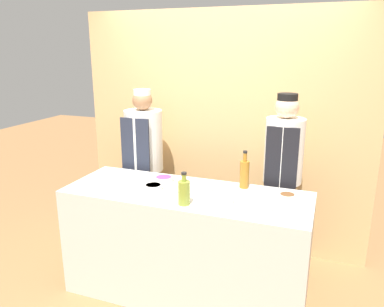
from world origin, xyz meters
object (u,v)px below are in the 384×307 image
at_px(cutting_board, 193,190).
at_px(bottle_oil, 184,192).
at_px(sauce_bowl_orange, 153,187).
at_px(sauce_bowl_purple, 164,179).
at_px(sauce_bowl_green, 264,210).
at_px(chef_left, 145,166).
at_px(sauce_bowl_brown, 287,197).
at_px(bottle_amber, 244,173).
at_px(chef_right, 282,180).
at_px(sauce_bowl_yellow, 225,200).

xyz_separation_m(cutting_board, bottle_oil, (0.03, -0.28, 0.09)).
xyz_separation_m(sauce_bowl_orange, cutting_board, (0.31, 0.09, -0.01)).
bearing_deg(cutting_board, sauce_bowl_purple, 159.89).
relative_size(sauce_bowl_orange, sauce_bowl_green, 1.18).
xyz_separation_m(sauce_bowl_green, chef_left, (-1.34, 0.80, -0.07)).
relative_size(sauce_bowl_brown, sauce_bowl_green, 1.04).
bearing_deg(chef_left, sauce_bowl_brown, -18.30).
xyz_separation_m(cutting_board, bottle_amber, (0.37, 0.21, 0.11)).
bearing_deg(cutting_board, sauce_bowl_orange, -164.38).
relative_size(sauce_bowl_orange, cutting_board, 0.49).
distance_m(sauce_bowl_orange, bottle_oil, 0.40).
distance_m(bottle_amber, chef_right, 0.45).
height_order(cutting_board, bottle_oil, bottle_oil).
distance_m(cutting_board, chef_right, 0.84).
distance_m(sauce_bowl_orange, sauce_bowl_green, 0.94).
bearing_deg(chef_right, bottle_oil, -125.81).
bearing_deg(sauce_bowl_yellow, sauce_bowl_green, -16.08).
bearing_deg(bottle_amber, sauce_bowl_purple, -171.53).
distance_m(sauce_bowl_yellow, bottle_oil, 0.31).
bearing_deg(sauce_bowl_yellow, sauce_bowl_purple, 156.01).
bearing_deg(bottle_oil, cutting_board, 96.76).
relative_size(sauce_bowl_brown, sauce_bowl_yellow, 1.02).
bearing_deg(sauce_bowl_yellow, cutting_board, 152.38).
relative_size(sauce_bowl_purple, sauce_bowl_brown, 1.24).
bearing_deg(cutting_board, sauce_bowl_yellow, -27.62).
distance_m(sauce_bowl_brown, chef_left, 1.53).
bearing_deg(sauce_bowl_brown, chef_left, 161.70).
relative_size(bottle_oil, chef_left, 0.15).
bearing_deg(sauce_bowl_green, bottle_oil, -177.25).
bearing_deg(cutting_board, bottle_oil, -83.24).
distance_m(sauce_bowl_brown, bottle_amber, 0.40).
distance_m(bottle_oil, chef_left, 1.13).
bearing_deg(chef_left, cutting_board, -37.48).
bearing_deg(sauce_bowl_orange, chef_right, 34.22).
bearing_deg(sauce_bowl_brown, chef_right, 101.50).
distance_m(sauce_bowl_purple, bottle_oil, 0.52).
xyz_separation_m(sauce_bowl_yellow, chef_left, (-1.03, 0.72, -0.07)).
bearing_deg(sauce_bowl_green, chef_right, 88.55).
distance_m(sauce_bowl_brown, cutting_board, 0.73).
height_order(sauce_bowl_purple, sauce_bowl_green, sauce_bowl_green).
bearing_deg(chef_right, sauce_bowl_yellow, -114.25).
bearing_deg(chef_right, bottle_amber, -127.88).
distance_m(sauce_bowl_purple, sauce_bowl_yellow, 0.68).
distance_m(sauce_bowl_brown, sauce_bowl_green, 0.34).
relative_size(bottle_oil, bottle_amber, 0.79).
height_order(sauce_bowl_orange, chef_right, chef_right).
bearing_deg(chef_left, sauce_bowl_green, -31.04).
relative_size(cutting_board, chef_right, 0.18).
xyz_separation_m(cutting_board, chef_left, (-0.72, 0.55, -0.04)).
height_order(cutting_board, bottle_amber, bottle_amber).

